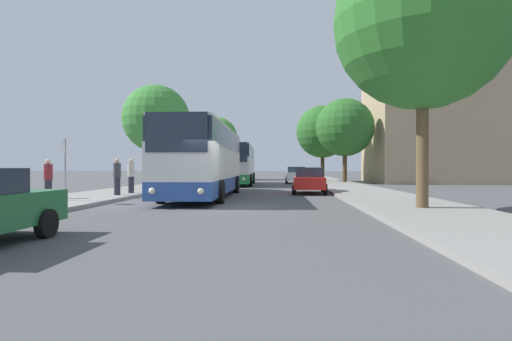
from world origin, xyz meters
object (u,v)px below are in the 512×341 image
Objects in this scene: parked_car_right_far at (296,175)px; pedestrian_waiting_near at (131,176)px; pedestrian_walking_back at (117,176)px; tree_right_mid at (345,128)px; bus_stop_sign at (65,162)px; tree_left_near at (156,119)px; tree_right_near at (323,132)px; parked_car_right_near at (309,180)px; pedestrian_waiting_far at (48,179)px; tree_left_far at (216,139)px; bus_front at (205,160)px; tree_right_far at (423,21)px; bus_middle at (237,164)px.

parked_car_right_far is 19.49m from pedestrian_waiting_near.
pedestrian_walking_back is 23.90m from tree_right_mid.
bus_stop_sign is at bearing -123.83° from tree_right_mid.
tree_left_near is 0.86× the size of tree_right_near.
pedestrian_waiting_near reaches higher than parked_car_right_near.
pedestrian_waiting_far is at bearing 62.12° from parked_car_right_far.
tree_left_far is at bearing -47.83° from parked_car_right_far.
tree_left_far is (-4.17, 28.69, 3.19)m from bus_front.
tree_right_near is at bearing 68.99° from bus_front.
tree_left_near is at bearing -139.56° from tree_right_mid.
tree_right_far is at bearing -89.12° from tree_right_near.
bus_middle is 1.68× the size of tree_left_near.
tree_left_near is 0.73× the size of tree_right_far.
tree_right_mid is at bearing 16.97° from bus_middle.
tree_left_far is (0.03, 29.49, 4.00)m from pedestrian_walking_back.
tree_right_near reaches higher than pedestrian_waiting_near.
bus_stop_sign is at bearing -91.48° from tree_left_far.
tree_right_far is (-1.19, -24.18, 1.18)m from tree_right_mid.
tree_left_far is (0.24, 22.74, 0.34)m from tree_left_near.
pedestrian_waiting_far is at bearing 143.38° from bus_stop_sign.
pedestrian_waiting_near is 28.19m from tree_left_far.
parked_car_right_far is at bearing 53.33° from pedestrian_waiting_near.
bus_front reaches higher than parked_car_right_near.
parked_car_right_far is at bearing 29.09° from bus_middle.
tree_left_far is 0.96× the size of tree_right_near.
parked_car_right_far is 23.96m from pedestrian_waiting_far.
bus_front is 11.52m from tree_right_far.
parked_car_right_near is at bearing 91.89° from parked_car_right_far.
pedestrian_waiting_far is (-1.32, 0.98, -0.70)m from bus_stop_sign.
tree_right_near reaches higher than parked_car_right_near.
parked_car_right_near is at bearing 35.24° from bus_stop_sign.
bus_stop_sign is (-10.28, -21.94, 0.92)m from parked_car_right_far.
tree_left_far reaches higher than parked_car_right_near.
bus_front is at bearing -18.72° from pedestrian_waiting_near.
parked_car_right_near is 19.92m from tree_right_near.
bus_stop_sign is at bearing -108.57° from pedestrian_waiting_near.
bus_middle is at bearing -61.72° from parked_car_right_near.
tree_right_near reaches higher than tree_left_near.
tree_left_near is (0.61, 10.02, 3.01)m from bus_stop_sign.
pedestrian_waiting_near is at bearing 79.37° from bus_stop_sign.
tree_left_near is 20.85m from tree_right_near.
bus_front is at bearing -81.73° from tree_left_far.
bus_front is 6.48× the size of pedestrian_waiting_near.
tree_right_near is (14.54, 25.64, 4.25)m from pedestrian_waiting_far.
bus_middle is 1.51× the size of tree_left_far.
tree_right_mid is (16.17, 21.17, 4.25)m from pedestrian_waiting_far.
tree_right_far reaches higher than parked_car_right_far.
parked_car_right_far is at bearing -86.53° from parked_car_right_near.
bus_front is at bearing 144.81° from tree_right_far.
pedestrian_waiting_far is at bearing -127.36° from tree_right_mid.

